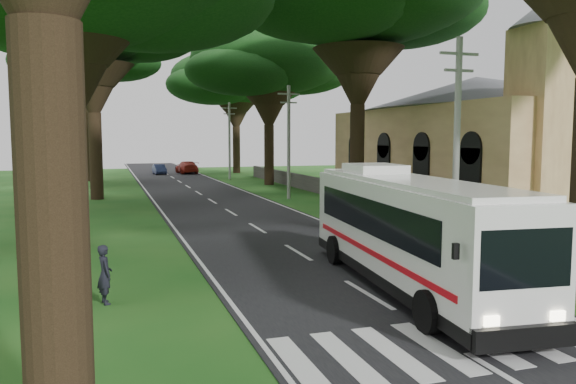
{
  "coord_description": "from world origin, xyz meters",
  "views": [
    {
      "loc": [
        -6.82,
        -11.8,
        4.38
      ],
      "look_at": [
        0.06,
        9.38,
        2.2
      ],
      "focal_mm": 35.0,
      "sensor_mm": 36.0,
      "label": 1
    }
  ],
  "objects_px": {
    "pole_mid": "(289,140)",
    "pedestrian": "(105,274)",
    "pole_near": "(457,143)",
    "coach_bus": "(407,229)",
    "distant_car_c": "(187,167)",
    "pole_far": "(229,139)",
    "church": "(477,130)",
    "distant_car_b": "(159,169)"
  },
  "relations": [
    {
      "from": "pole_mid",
      "to": "pedestrian",
      "type": "xyz_separation_m",
      "value": [
        -12.44,
        -22.57,
        -3.39
      ]
    },
    {
      "from": "pole_near",
      "to": "coach_bus",
      "type": "xyz_separation_m",
      "value": [
        -4.1,
        -3.64,
        -2.45
      ]
    },
    {
      "from": "pedestrian",
      "to": "pole_mid",
      "type": "bearing_deg",
      "value": -43.86
    },
    {
      "from": "pole_near",
      "to": "distant_car_c",
      "type": "relative_size",
      "value": 1.57
    },
    {
      "from": "pole_mid",
      "to": "pole_far",
      "type": "distance_m",
      "value": 20.0
    },
    {
      "from": "church",
      "to": "pole_far",
      "type": "bearing_deg",
      "value": 116.82
    },
    {
      "from": "distant_car_b",
      "to": "distant_car_c",
      "type": "bearing_deg",
      "value": 5.88
    },
    {
      "from": "pole_mid",
      "to": "coach_bus",
      "type": "height_order",
      "value": "pole_mid"
    },
    {
      "from": "distant_car_b",
      "to": "pole_far",
      "type": "bearing_deg",
      "value": -60.98
    },
    {
      "from": "pole_far",
      "to": "coach_bus",
      "type": "height_order",
      "value": "pole_far"
    },
    {
      "from": "church",
      "to": "pole_mid",
      "type": "distance_m",
      "value": 13.16
    },
    {
      "from": "pole_mid",
      "to": "pedestrian",
      "type": "relative_size",
      "value": 5.08
    },
    {
      "from": "pedestrian",
      "to": "pole_far",
      "type": "bearing_deg",
      "value": -31.29
    },
    {
      "from": "pole_near",
      "to": "pole_far",
      "type": "height_order",
      "value": "same"
    },
    {
      "from": "pole_mid",
      "to": "pedestrian",
      "type": "distance_m",
      "value": 25.99
    },
    {
      "from": "pole_mid",
      "to": "pole_far",
      "type": "bearing_deg",
      "value": 90.0
    },
    {
      "from": "distant_car_b",
      "to": "distant_car_c",
      "type": "distance_m",
      "value": 3.36
    },
    {
      "from": "church",
      "to": "pedestrian",
      "type": "xyz_separation_m",
      "value": [
        -24.81,
        -18.11,
        -4.12
      ]
    },
    {
      "from": "pole_far",
      "to": "distant_car_b",
      "type": "height_order",
      "value": "pole_far"
    },
    {
      "from": "pole_mid",
      "to": "distant_car_b",
      "type": "relative_size",
      "value": 2.26
    },
    {
      "from": "pole_mid",
      "to": "distant_car_b",
      "type": "height_order",
      "value": "pole_mid"
    },
    {
      "from": "distant_car_c",
      "to": "pedestrian",
      "type": "height_order",
      "value": "pedestrian"
    },
    {
      "from": "pole_mid",
      "to": "pole_near",
      "type": "bearing_deg",
      "value": -90.0
    },
    {
      "from": "church",
      "to": "distant_car_b",
      "type": "relative_size",
      "value": 6.78
    },
    {
      "from": "coach_bus",
      "to": "distant_car_c",
      "type": "bearing_deg",
      "value": 94.55
    },
    {
      "from": "church",
      "to": "pole_far",
      "type": "height_order",
      "value": "church"
    },
    {
      "from": "pole_far",
      "to": "distant_car_b",
      "type": "relative_size",
      "value": 2.26
    },
    {
      "from": "church",
      "to": "distant_car_c",
      "type": "relative_size",
      "value": 4.71
    },
    {
      "from": "distant_car_b",
      "to": "distant_car_c",
      "type": "height_order",
      "value": "distant_car_c"
    },
    {
      "from": "distant_car_c",
      "to": "pedestrian",
      "type": "relative_size",
      "value": 3.23
    },
    {
      "from": "pole_near",
      "to": "pole_mid",
      "type": "xyz_separation_m",
      "value": [
        0.0,
        20.0,
        0.0
      ]
    },
    {
      "from": "pole_mid",
      "to": "distant_car_b",
      "type": "xyz_separation_m",
      "value": [
        -6.37,
        29.88,
        -3.57
      ]
    },
    {
      "from": "pole_near",
      "to": "distant_car_c",
      "type": "height_order",
      "value": "pole_near"
    },
    {
      "from": "pole_far",
      "to": "distant_car_c",
      "type": "xyz_separation_m",
      "value": [
        -3.06,
        10.44,
        -3.41
      ]
    },
    {
      "from": "pole_mid",
      "to": "coach_bus",
      "type": "distance_m",
      "value": 24.12
    },
    {
      "from": "pole_near",
      "to": "distant_car_b",
      "type": "relative_size",
      "value": 2.26
    },
    {
      "from": "church",
      "to": "pole_mid",
      "type": "relative_size",
      "value": 3.0
    },
    {
      "from": "distant_car_c",
      "to": "coach_bus",
      "type": "bearing_deg",
      "value": 84.9
    },
    {
      "from": "pole_mid",
      "to": "pole_far",
      "type": "xyz_separation_m",
      "value": [
        0.0,
        20.0,
        0.0
      ]
    },
    {
      "from": "church",
      "to": "pole_far",
      "type": "distance_m",
      "value": 27.41
    },
    {
      "from": "church",
      "to": "pole_mid",
      "type": "height_order",
      "value": "church"
    },
    {
      "from": "pole_far",
      "to": "pole_mid",
      "type": "bearing_deg",
      "value": -90.0
    }
  ]
}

